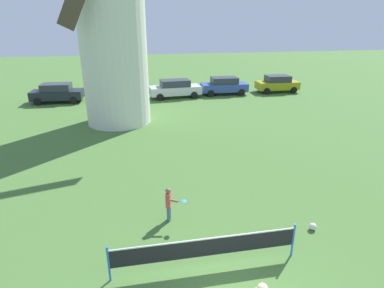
% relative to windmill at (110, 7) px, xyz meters
% --- Properties ---
extents(windmill, '(9.68, 4.84, 15.58)m').
position_rel_windmill_xyz_m(windmill, '(0.00, 0.00, 0.00)').
color(windmill, silver).
rests_on(windmill, ground_plane).
extents(tennis_net, '(5.26, 0.06, 1.10)m').
position_rel_windmill_xyz_m(tennis_net, '(2.61, -14.43, -6.48)').
color(tennis_net, blue).
rests_on(tennis_net, ground_plane).
extents(player_far, '(0.71, 0.67, 1.26)m').
position_rel_windmill_xyz_m(player_far, '(1.91, -11.98, -6.45)').
color(player_far, slate).
rests_on(player_far, ground_plane).
extents(stray_ball, '(0.24, 0.24, 0.24)m').
position_rel_windmill_xyz_m(stray_ball, '(6.50, -13.40, -7.04)').
color(stray_ball, silver).
rests_on(stray_ball, ground_plane).
extents(parked_car_black, '(4.17, 2.04, 1.56)m').
position_rel_windmill_xyz_m(parked_car_black, '(-5.17, 6.59, -6.35)').
color(parked_car_black, '#1E232D').
rests_on(parked_car_black, ground_plane).
extents(parked_car_green, '(3.92, 2.11, 1.56)m').
position_rel_windmill_xyz_m(parked_car_green, '(-0.02, 6.91, -6.36)').
color(parked_car_green, '#1E6638').
rests_on(parked_car_green, ground_plane).
extents(parked_car_silver, '(4.54, 2.15, 1.56)m').
position_rel_windmill_xyz_m(parked_car_silver, '(4.70, 6.49, -6.35)').
color(parked_car_silver, silver).
rests_on(parked_car_silver, ground_plane).
extents(parked_car_blue, '(4.24, 1.98, 1.56)m').
position_rel_windmill_xyz_m(parked_car_blue, '(9.32, 6.96, -6.35)').
color(parked_car_blue, '#334C99').
rests_on(parked_car_blue, ground_plane).
extents(parked_car_mustard, '(3.93, 1.97, 1.56)m').
position_rel_windmill_xyz_m(parked_car_mustard, '(14.53, 6.95, -6.36)').
color(parked_car_mustard, '#999919').
rests_on(parked_car_mustard, ground_plane).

